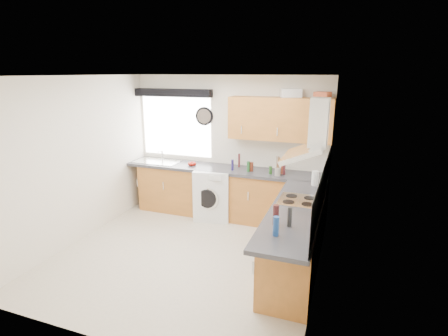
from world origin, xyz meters
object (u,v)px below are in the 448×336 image
at_px(upper_cabinets, 280,119).
at_px(washing_machine, 213,193).
at_px(extractor_hood, 311,137).
at_px(oven, 297,235).

distance_m(upper_cabinets, washing_machine, 1.75).
relative_size(upper_cabinets, washing_machine, 1.87).
bearing_deg(extractor_hood, washing_machine, 147.85).
distance_m(extractor_hood, upper_cabinets, 1.48).
bearing_deg(oven, upper_cabinets, 112.54).
relative_size(extractor_hood, washing_machine, 0.86).
xyz_separation_m(oven, extractor_hood, (0.10, -0.00, 1.34)).
height_order(oven, extractor_hood, extractor_hood).
xyz_separation_m(extractor_hood, washing_machine, (-1.75, 1.10, -1.32)).
bearing_deg(oven, extractor_hood, -0.00).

